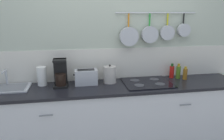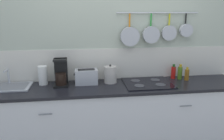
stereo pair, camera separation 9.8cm
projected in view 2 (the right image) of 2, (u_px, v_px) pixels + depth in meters
The scene contains 12 objects.
wall_back at pixel (112, 50), 2.83m from camera, with size 7.20×0.15×2.60m.
cabinet_base at pixel (115, 121), 2.73m from camera, with size 3.13×0.55×0.86m.
countertop at pixel (115, 87), 2.62m from camera, with size 3.17×0.57×0.03m.
sink_basin at pixel (6, 86), 2.54m from camera, with size 0.55×0.33×0.20m.
paper_towel_roll at pixel (43, 75), 2.64m from camera, with size 0.11×0.11×0.23m.
coffee_maker at pixel (61, 74), 2.60m from camera, with size 0.17×0.19×0.33m.
toaster at pixel (86, 77), 2.66m from camera, with size 0.29×0.15×0.19m.
kettle at pixel (110, 74), 2.71m from camera, with size 0.16×0.16×0.23m.
cooktop at pixel (148, 83), 2.69m from camera, with size 0.58×0.49×0.01m.
bottle_sesame_oil at pixel (173, 72), 2.89m from camera, with size 0.06×0.06×0.19m.
bottle_vinegar at pixel (180, 73), 2.85m from camera, with size 0.06×0.06×0.20m.
bottle_hot_sauce at pixel (187, 74), 2.81m from camera, with size 0.06×0.06×0.17m.
Camera 2 is at (-0.37, -2.45, 1.74)m, focal length 35.00 mm.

